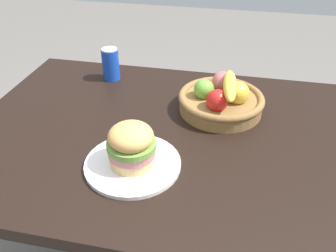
# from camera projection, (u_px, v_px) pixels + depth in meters

# --- Properties ---
(dining_table) EXTENTS (1.40, 0.90, 0.75)m
(dining_table) POSITION_uv_depth(u_px,v_px,m) (186.00, 159.00, 1.16)
(dining_table) COLOR black
(dining_table) RESTS_ON ground_plane
(plate) EXTENTS (0.27, 0.27, 0.01)m
(plate) POSITION_uv_depth(u_px,v_px,m) (133.00, 164.00, 0.98)
(plate) COLOR white
(plate) RESTS_ON dining_table
(sandwich) EXTENTS (0.13, 0.13, 0.12)m
(sandwich) POSITION_uv_depth(u_px,v_px,m) (131.00, 145.00, 0.94)
(sandwich) COLOR #E5BC75
(sandwich) RESTS_ON plate
(soda_can) EXTENTS (0.07, 0.07, 0.13)m
(soda_can) POSITION_uv_depth(u_px,v_px,m) (111.00, 64.00, 1.39)
(soda_can) COLOR blue
(soda_can) RESTS_ON dining_table
(fruit_basket) EXTENTS (0.29, 0.29, 0.14)m
(fruit_basket) POSITION_uv_depth(u_px,v_px,m) (221.00, 99.00, 1.20)
(fruit_basket) COLOR olive
(fruit_basket) RESTS_ON dining_table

